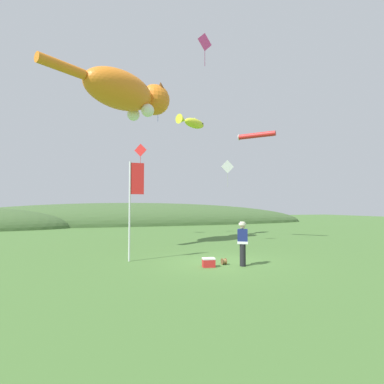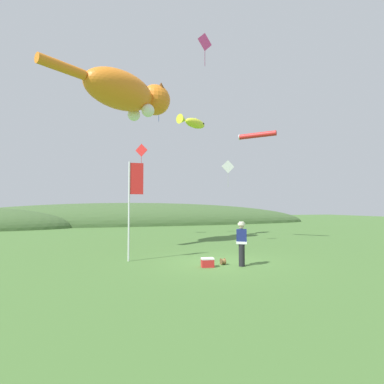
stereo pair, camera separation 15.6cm
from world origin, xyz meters
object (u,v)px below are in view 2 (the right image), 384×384
(festival_banner_pole, at_px, (133,196))
(kite_tube_streamer, at_px, (257,135))
(kite_diamond_blue, at_px, (159,101))
(kite_diamond_gold, at_px, (131,83))
(festival_attendant, at_px, (242,242))
(kite_diamond_pink, at_px, (205,42))
(kite_diamond_white, at_px, (228,167))
(picnic_cooler, at_px, (208,262))
(kite_spool, at_px, (223,261))
(kite_diamond_red, at_px, (141,151))
(kite_giant_cat, at_px, (128,94))
(kite_fish_windsock, at_px, (192,122))

(festival_banner_pole, xyz_separation_m, kite_tube_streamer, (9.27, 5.22, 4.58))
(kite_diamond_blue, distance_m, kite_diamond_gold, 2.52)
(festival_attendant, distance_m, kite_diamond_pink, 12.07)
(festival_banner_pole, relative_size, kite_diamond_white, 2.46)
(kite_diamond_blue, distance_m, kite_diamond_white, 8.23)
(festival_banner_pole, xyz_separation_m, kite_diamond_blue, (3.02, 9.35, 7.74))
(kite_diamond_white, bearing_deg, picnic_cooler, -120.57)
(kite_tube_streamer, relative_size, kite_diamond_blue, 0.95)
(festival_banner_pole, bearing_deg, kite_diamond_white, 34.46)
(kite_spool, distance_m, kite_diamond_red, 14.53)
(kite_diamond_pink, bearing_deg, kite_diamond_red, 106.57)
(kite_diamond_pink, bearing_deg, kite_spool, -101.18)
(festival_attendant, bearing_deg, kite_spool, 139.01)
(kite_giant_cat, bearing_deg, kite_tube_streamer, 2.23)
(kite_fish_windsock, distance_m, kite_diamond_blue, 3.20)
(kite_diamond_gold, height_order, kite_diamond_pink, kite_diamond_gold)
(festival_banner_pole, height_order, kite_diamond_gold, kite_diamond_gold)
(festival_banner_pole, bearing_deg, kite_diamond_blue, 72.10)
(picnic_cooler, bearing_deg, kite_diamond_pink, 70.74)
(festival_banner_pole, distance_m, kite_tube_streamer, 11.58)
(kite_diamond_blue, bearing_deg, kite_diamond_white, -51.69)
(kite_fish_windsock, bearing_deg, festival_attendant, -97.27)
(festival_attendant, distance_m, picnic_cooler, 1.59)
(kite_giant_cat, distance_m, kite_tube_streamer, 9.23)
(picnic_cooler, bearing_deg, festival_attendant, -10.71)
(kite_spool, bearing_deg, kite_diamond_pink, 78.82)
(kite_diamond_white, bearing_deg, festival_attendant, -110.68)
(kite_diamond_gold, distance_m, kite_diamond_pink, 7.73)
(festival_attendant, relative_size, kite_diamond_gold, 0.83)
(kite_diamond_gold, bearing_deg, kite_fish_windsock, -14.70)
(festival_banner_pole, bearing_deg, kite_diamond_pink, 30.04)
(picnic_cooler, bearing_deg, kite_giant_cat, 109.11)
(kite_fish_windsock, bearing_deg, picnic_cooler, -104.67)
(kite_fish_windsock, bearing_deg, kite_diamond_red, 143.91)
(kite_fish_windsock, bearing_deg, kite_diamond_gold, 165.30)
(picnic_cooler, xyz_separation_m, kite_giant_cat, (-2.46, 7.10, 9.09))
(kite_diamond_white, bearing_deg, kite_spool, -116.43)
(kite_spool, relative_size, kite_diamond_red, 0.14)
(festival_attendant, xyz_separation_m, kite_diamond_blue, (-1.04, 11.84, 9.66))
(festival_attendant, height_order, kite_giant_cat, kite_giant_cat)
(kite_fish_windsock, distance_m, kite_diamond_gold, 5.62)
(festival_banner_pole, distance_m, kite_diamond_white, 8.45)
(kite_diamond_gold, bearing_deg, festival_attendant, -74.86)
(kite_tube_streamer, relative_size, kite_diamond_pink, 1.12)
(kite_tube_streamer, bearing_deg, kite_diamond_white, -166.84)
(kite_tube_streamer, bearing_deg, kite_diamond_pink, -151.20)
(picnic_cooler, bearing_deg, kite_diamond_white, 59.43)
(picnic_cooler, xyz_separation_m, kite_diamond_pink, (1.66, 4.75, 11.75))
(kite_giant_cat, relative_size, kite_diamond_red, 3.86)
(festival_banner_pole, distance_m, kite_diamond_pink, 10.36)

